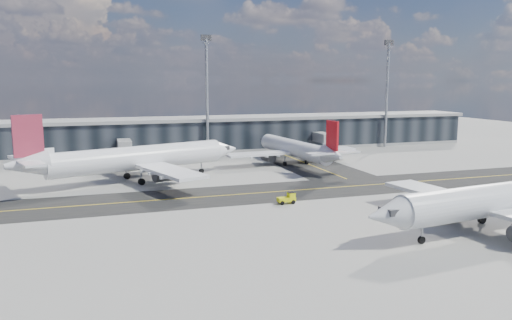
# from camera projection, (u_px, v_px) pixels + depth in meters

# --- Properties ---
(ground) EXTENTS (300.00, 300.00, 0.00)m
(ground) POSITION_uv_depth(u_px,v_px,m) (274.00, 198.00, 77.83)
(ground) COLOR gray
(ground) RESTS_ON ground
(taxiway_lanes) EXTENTS (180.00, 63.00, 0.03)m
(taxiway_lanes) POSITION_uv_depth(u_px,v_px,m) (274.00, 183.00, 89.11)
(taxiway_lanes) COLOR black
(taxiway_lanes) RESTS_ON ground
(terminal_concourse) EXTENTS (152.00, 19.80, 8.80)m
(terminal_concourse) POSITION_uv_depth(u_px,v_px,m) (202.00, 135.00, 128.83)
(terminal_concourse) COLOR black
(terminal_concourse) RESTS_ON ground
(floodlight_masts) EXTENTS (102.50, 0.70, 28.90)m
(floodlight_masts) POSITION_uv_depth(u_px,v_px,m) (207.00, 91.00, 120.49)
(floodlight_masts) COLOR gray
(floodlight_masts) RESTS_ON ground
(airliner_af) EXTENTS (42.31, 36.52, 12.86)m
(airliner_af) POSITION_uv_depth(u_px,v_px,m) (136.00, 159.00, 89.62)
(airliner_af) COLOR silver
(airliner_af) RESTS_ON ground
(airliner_redtail) EXTENTS (30.77, 36.03, 10.67)m
(airliner_redtail) POSITION_uv_depth(u_px,v_px,m) (295.00, 149.00, 107.85)
(airliner_redtail) COLOR silver
(airliner_redtail) RESTS_ON ground
(airliner_near) EXTENTS (39.58, 33.83, 11.72)m
(airliner_near) POSITION_uv_depth(u_px,v_px,m) (502.00, 199.00, 60.44)
(airliner_near) COLOR silver
(airliner_near) RESTS_ON ground
(baggage_tug) EXTENTS (2.68, 1.44, 1.66)m
(baggage_tug) POSITION_uv_depth(u_px,v_px,m) (288.00, 198.00, 74.11)
(baggage_tug) COLOR #D9DF0B
(baggage_tug) RESTS_ON ground
(service_van) EXTENTS (3.21, 6.27, 1.69)m
(service_van) POSITION_uv_depth(u_px,v_px,m) (321.00, 149.00, 127.81)
(service_van) COLOR silver
(service_van) RESTS_ON ground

